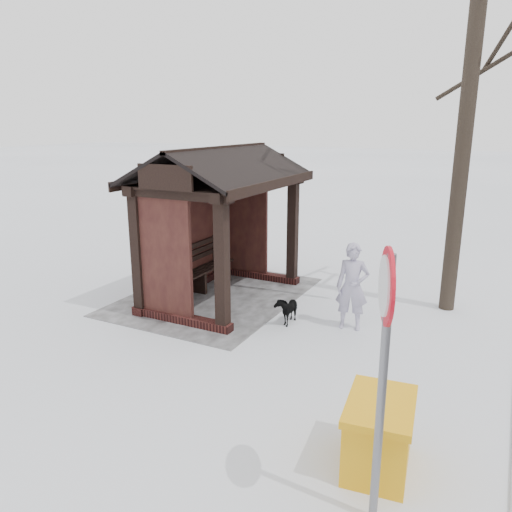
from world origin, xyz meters
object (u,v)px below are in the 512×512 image
Objects in this scene: grit_bin at (379,434)px; road_sign at (384,334)px; pedestrian at (352,287)px; dog at (287,309)px; bus_shelter at (214,193)px.

road_sign is at bearing 3.52° from grit_bin.
pedestrian is 3.71m from grit_bin.
dog is at bearing -149.00° from grit_bin.
pedestrian is 1.25m from dog.
road_sign reaches higher than grit_bin.
pedestrian is 1.45× the size of grit_bin.
bus_shelter reaches higher than grit_bin.
dog is 0.59× the size of grit_bin.
road_sign reaches higher than dog.
bus_shelter reaches higher than pedestrian.
bus_shelter is at bearing -137.75° from grit_bin.
grit_bin is at bearing 48.97° from bus_shelter.
grit_bin is (3.44, 1.34, -0.39)m from pedestrian.
grit_bin is (3.75, 4.30, -1.78)m from bus_shelter.
bus_shelter is 3.29m from pedestrian.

